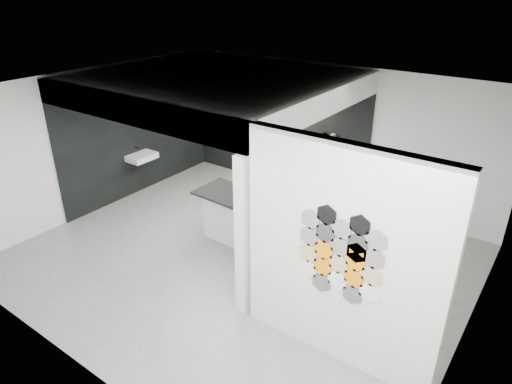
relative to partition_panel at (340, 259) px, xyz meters
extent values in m
cube|color=slate|center=(-2.23, 1.00, -1.40)|extent=(7.00, 6.00, 0.01)
cube|color=silver|center=(0.00, 0.00, 0.00)|extent=(2.45, 0.15, 2.80)
cube|color=black|center=(-3.52, 3.97, -0.22)|extent=(4.40, 0.04, 2.35)
cube|color=black|center=(-5.70, 2.00, -0.22)|extent=(0.04, 4.00, 2.35)
cube|color=silver|center=(-3.52, 2.00, 1.15)|extent=(4.40, 4.00, 0.40)
cube|color=silver|center=(-1.41, 0.00, -0.22)|extent=(0.16, 0.16, 2.35)
cube|color=silver|center=(-3.52, 0.08, 1.15)|extent=(4.40, 0.16, 0.40)
cube|color=silver|center=(-5.46, 1.80, -0.55)|extent=(0.40, 0.60, 0.12)
cube|color=black|center=(-3.43, 3.87, -0.10)|extent=(3.00, 0.15, 0.04)
cube|color=silver|center=(-2.42, 1.44, -0.95)|extent=(1.58, 0.63, 0.89)
cube|color=black|center=(-2.43, 1.36, -0.48)|extent=(1.80, 0.84, 0.04)
cube|color=black|center=(-2.16, 1.49, -0.47)|extent=(0.48, 0.41, 0.02)
cylinder|color=black|center=(-2.15, 1.70, -0.26)|extent=(0.03, 0.03, 0.42)
torus|color=black|center=(-2.16, 1.63, -0.05)|extent=(0.03, 0.15, 0.15)
cylinder|color=black|center=(-4.53, 3.87, 0.01)|extent=(0.30, 0.30, 0.19)
ellipsoid|color=black|center=(-2.27, 3.87, -0.01)|extent=(0.17, 0.17, 0.14)
cylinder|color=gray|center=(-2.08, 3.87, -0.03)|extent=(0.17, 0.17, 0.10)
cylinder|color=gray|center=(-2.08, 3.87, -0.01)|extent=(0.12, 0.12, 0.14)
cylinder|color=black|center=(-3.60, 3.87, 0.01)|extent=(0.08, 0.08, 0.18)
cylinder|color=black|center=(-4.05, 3.87, -0.02)|extent=(0.10, 0.10, 0.11)
cylinder|color=white|center=(-0.37, -0.09, -0.24)|extent=(0.26, 0.02, 0.26)
cylinder|color=tan|center=(-0.37, -0.09, -0.01)|extent=(0.26, 0.02, 0.26)
cylinder|color=#66635E|center=(-0.37, -0.09, 0.21)|extent=(0.26, 0.02, 0.26)
cylinder|color=silver|center=(-0.37, -0.09, 0.44)|extent=(0.26, 0.02, 0.26)
cylinder|color=black|center=(-0.17, -0.09, -0.35)|extent=(0.26, 0.02, 0.26)
cylinder|color=orange|center=(-0.17, -0.09, -0.13)|extent=(0.26, 0.02, 0.26)
cylinder|color=orange|center=(-0.17, -0.09, 0.10)|extent=(0.26, 0.02, 0.26)
cylinder|color=#2D2D2D|center=(-0.17, -0.09, 0.33)|extent=(0.26, 0.02, 0.26)
cylinder|color=black|center=(-0.17, -0.09, 0.55)|extent=(0.26, 0.02, 0.26)
cylinder|color=white|center=(0.02, -0.09, -0.24)|extent=(0.26, 0.02, 0.26)
cylinder|color=tan|center=(0.02, -0.09, -0.01)|extent=(0.26, 0.02, 0.26)
cylinder|color=#66635E|center=(0.02, -0.09, 0.21)|extent=(0.26, 0.02, 0.26)
cylinder|color=silver|center=(0.02, -0.09, 0.44)|extent=(0.26, 0.02, 0.26)
cylinder|color=black|center=(0.22, -0.09, -0.35)|extent=(0.26, 0.02, 0.26)
cylinder|color=orange|center=(0.22, -0.09, -0.13)|extent=(0.26, 0.02, 0.26)
cylinder|color=orange|center=(0.22, -0.09, 0.10)|extent=(0.26, 0.02, 0.26)
cylinder|color=#2D2D2D|center=(0.22, -0.09, 0.33)|extent=(0.26, 0.02, 0.26)
cylinder|color=black|center=(0.22, -0.09, 0.55)|extent=(0.26, 0.02, 0.26)
cylinder|color=white|center=(0.42, -0.09, -0.24)|extent=(0.26, 0.02, 0.26)
cylinder|color=tan|center=(0.42, -0.09, -0.01)|extent=(0.26, 0.02, 0.26)
cylinder|color=#66635E|center=(0.42, -0.09, 0.21)|extent=(0.26, 0.02, 0.26)
cylinder|color=silver|center=(0.42, -0.09, 0.44)|extent=(0.26, 0.02, 0.26)
cylinder|color=orange|center=(0.22, -0.09, 0.21)|extent=(0.26, 0.02, 0.26)
camera|label=1|loc=(1.77, -4.10, 2.92)|focal=32.00mm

